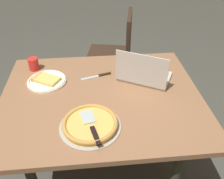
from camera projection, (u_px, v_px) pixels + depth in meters
ground_plane at (103, 162)px, 1.97m from camera, size 12.00×12.00×0.00m
dining_table at (101, 103)px, 1.59m from camera, size 1.29×1.04×0.70m
laptop at (144, 74)px, 1.66m from camera, size 0.42×0.38×0.24m
pizza_plate at (47, 80)px, 1.66m from camera, size 0.27×0.27×0.04m
pizza_tray at (90, 124)px, 1.31m from camera, size 0.34×0.34×0.04m
table_knife at (99, 76)px, 1.72m from camera, size 0.22×0.08×0.01m
drink_cup at (34, 64)px, 1.77m from camera, size 0.07×0.07×0.09m
chair_near at (116, 51)px, 2.44m from camera, size 0.51×0.51×0.90m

